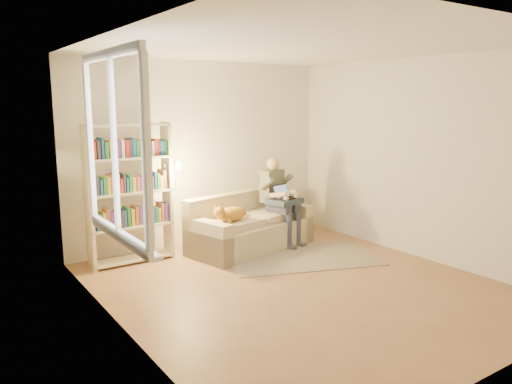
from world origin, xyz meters
TOP-DOWN VIEW (x-y plane):
  - floor at (0.00, 0.00)m, footprint 4.50×4.50m
  - ceiling at (0.00, 0.00)m, footprint 4.00×4.50m
  - wall_left at (-2.00, 0.00)m, footprint 0.02×4.50m
  - wall_right at (2.00, 0.00)m, footprint 0.02×4.50m
  - wall_back at (0.00, 2.25)m, footprint 4.00×0.02m
  - wall_front at (0.00, -2.25)m, footprint 4.00×0.02m
  - window at (-1.95, 0.20)m, footprint 0.12×1.52m
  - sofa at (0.36, 1.56)m, footprint 1.93×1.17m
  - person at (0.83, 1.51)m, footprint 0.43×0.59m
  - cat at (-0.05, 1.35)m, footprint 0.63×0.32m
  - blanket at (0.78, 1.39)m, footprint 0.51×0.45m
  - laptop at (0.78, 1.40)m, footprint 0.35×0.31m
  - bookshelf at (-1.24, 1.86)m, footprint 1.18×0.32m
  - rug at (0.68, 0.79)m, footprint 2.23×1.75m

SIDE VIEW (x-z plane):
  - floor at x=0.00m, z-range 0.00..0.00m
  - rug at x=0.68m, z-range 0.00..0.01m
  - sofa at x=0.36m, z-range -0.10..0.66m
  - cat at x=-0.05m, z-range 0.47..0.71m
  - blanket at x=0.78m, z-range 0.61..0.68m
  - person at x=0.83m, z-range 0.08..1.34m
  - laptop at x=0.78m, z-range 0.60..0.86m
  - bookshelf at x=-1.24m, z-range 0.09..1.88m
  - wall_left at x=-2.00m, z-range 0.00..2.60m
  - wall_right at x=2.00m, z-range 0.00..2.60m
  - wall_back at x=0.00m, z-range 0.00..2.60m
  - wall_front at x=0.00m, z-range 0.00..2.60m
  - window at x=-1.95m, z-range 0.53..2.22m
  - ceiling at x=0.00m, z-range 2.59..2.61m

